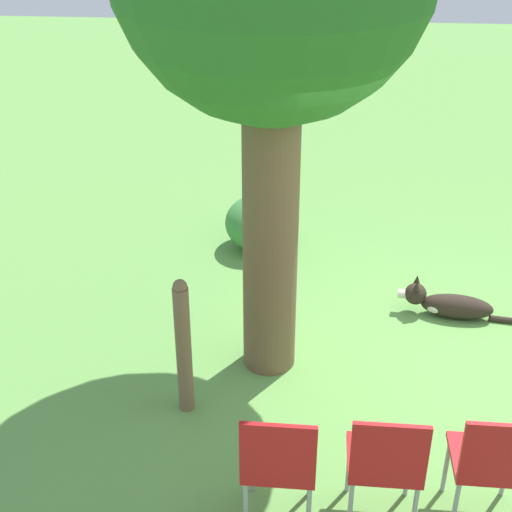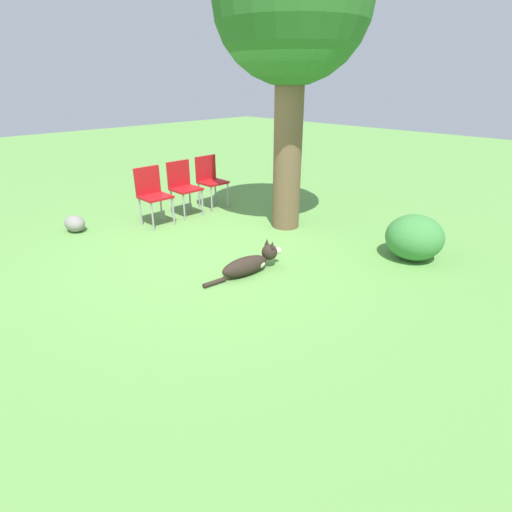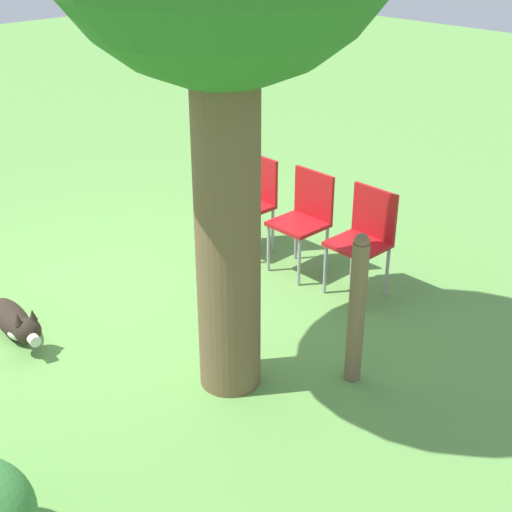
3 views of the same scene
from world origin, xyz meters
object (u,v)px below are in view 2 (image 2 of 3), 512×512
at_px(red_chair_0, 152,192).
at_px(red_chair_1, 183,184).
at_px(oak_tree, 292,6).
at_px(red_chair_2, 210,178).
at_px(dog, 251,263).
at_px(fence_post, 281,179).

relative_size(red_chair_0, red_chair_1, 1.00).
bearing_deg(red_chair_1, oak_tree, 26.66).
relative_size(red_chair_1, red_chair_2, 1.00).
distance_m(red_chair_0, red_chair_1, 0.63).
distance_m(dog, red_chair_0, 2.42).
bearing_deg(oak_tree, fence_post, 137.52).
bearing_deg(red_chair_0, red_chair_1, 95.41).
xyz_separation_m(oak_tree, dog, (0.81, -1.57, -2.92)).
relative_size(dog, red_chair_0, 1.22).
relative_size(red_chair_0, red_chair_2, 1.00).
bearing_deg(red_chair_2, red_chair_1, -84.59).
distance_m(fence_post, red_chair_1, 1.70).
relative_size(dog, red_chair_2, 1.22).
distance_m(dog, red_chair_1, 2.59).
bearing_deg(red_chair_1, dog, -17.10).
bearing_deg(red_chair_0, oak_tree, 42.75).
height_order(red_chair_1, red_chair_2, same).
height_order(oak_tree, fence_post, oak_tree).
bearing_deg(fence_post, red_chair_2, -144.17).
xyz_separation_m(fence_post, red_chair_1, (-0.99, -1.38, -0.03)).
height_order(dog, red_chair_1, red_chair_1).
bearing_deg(oak_tree, red_chair_1, -153.78).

